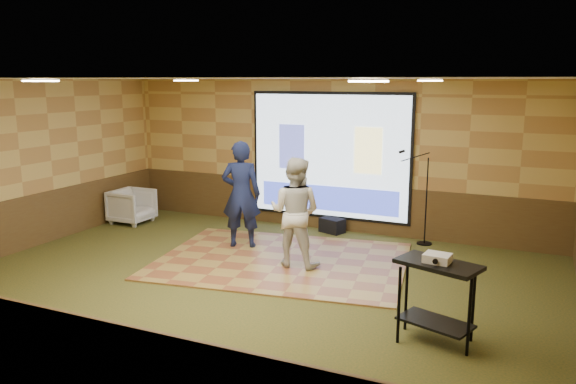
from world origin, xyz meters
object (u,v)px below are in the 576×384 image
at_px(av_table, 437,287).
at_px(mic_stand, 422,218).
at_px(player_left, 241,194).
at_px(duffel_bag, 332,225).
at_px(projector_screen, 329,157).
at_px(dance_floor, 282,260).
at_px(banquet_chair, 132,206).
at_px(player_right, 295,212).
at_px(projector, 437,258).

xyz_separation_m(av_table, mic_stand, (-0.93, 3.94, -0.18)).
height_order(player_left, duffel_bag, player_left).
relative_size(av_table, mic_stand, 0.56).
distance_m(mic_stand, duffel_bag, 1.81).
height_order(projector_screen, dance_floor, projector_screen).
height_order(projector_screen, banquet_chair, projector_screen).
height_order(av_table, banquet_chair, av_table).
distance_m(projector_screen, av_table, 5.13).
distance_m(projector_screen, player_right, 2.49).
height_order(player_right, av_table, player_right).
bearing_deg(player_right, banquet_chair, -17.42).
relative_size(player_right, av_table, 1.83).
xyz_separation_m(player_left, duffel_bag, (1.14, 1.64, -0.84)).
bearing_deg(player_left, mic_stand, -171.18).
height_order(projector_screen, player_left, projector_screen).
relative_size(projector, duffel_bag, 0.63).
distance_m(player_right, banquet_chair, 4.49).
xyz_separation_m(player_left, av_table, (3.84, -2.36, -0.31)).
relative_size(banquet_chair, duffel_bag, 1.72).
xyz_separation_m(dance_floor, duffel_bag, (0.15, 2.06, 0.13)).
height_order(player_right, projector, player_right).
bearing_deg(dance_floor, player_right, -27.31).
bearing_deg(projector, dance_floor, 151.74).
bearing_deg(projector, projector_screen, 130.21).
xyz_separation_m(projector_screen, player_right, (0.31, -2.41, -0.56)).
xyz_separation_m(player_right, duffel_bag, (-0.16, 2.22, -0.77)).
xyz_separation_m(player_right, projector, (2.53, -1.78, 0.10)).
relative_size(projector, mic_stand, 0.17).
bearing_deg(mic_stand, projector, -86.06).
height_order(mic_stand, banquet_chair, mic_stand).
relative_size(player_left, av_table, 1.98).
distance_m(player_left, av_table, 4.52).
xyz_separation_m(av_table, banquet_chair, (-6.83, 2.99, -0.32)).
bearing_deg(projector_screen, projector, -55.86).
bearing_deg(dance_floor, projector_screen, 90.11).
bearing_deg(duffel_bag, projector_screen, 129.37).
relative_size(dance_floor, mic_stand, 2.33).
distance_m(player_left, projector, 4.49).
bearing_deg(player_right, dance_floor, -28.97).
bearing_deg(mic_stand, projector_screen, 163.72).
bearing_deg(projector, player_left, 154.41).
bearing_deg(duffel_bag, banquet_chair, -166.26).
bearing_deg(banquet_chair, player_left, -102.07).
xyz_separation_m(av_table, duffel_bag, (-2.70, 4.00, -0.53)).
distance_m(av_table, duffel_bag, 4.85).
bearing_deg(duffel_bag, dance_floor, -94.13).
height_order(player_left, player_right, player_left).
distance_m(player_left, duffel_bag, 2.17).
distance_m(projector, duffel_bag, 4.89).
bearing_deg(player_left, projector, 128.67).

